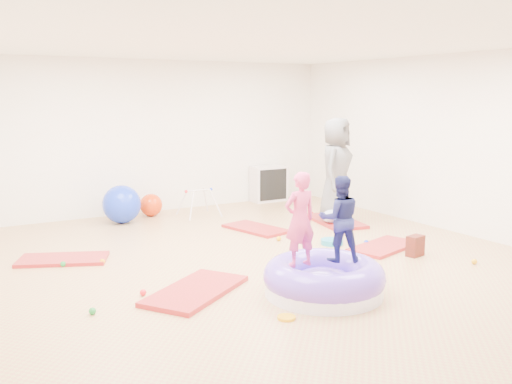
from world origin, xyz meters
TOP-DOWN VIEW (x-y plane):
  - room at (0.00, 0.00)m, footprint 7.01×8.01m
  - gym_mat_front_left at (-1.27, -0.55)m, footprint 1.44×1.26m
  - gym_mat_mid_left at (-2.27, 1.46)m, footprint 1.26×0.96m
  - gym_mat_center_back at (0.82, 1.71)m, footprint 0.79×1.19m
  - gym_mat_right at (1.83, -0.18)m, footprint 1.24×0.86m
  - gym_mat_rear_right at (2.27, 1.50)m, footprint 0.86×1.36m
  - inflatable_cushion at (-0.07, -1.29)m, footprint 1.33×1.33m
  - child_pink at (-0.32, -1.18)m, footprint 0.38×0.25m
  - child_navy at (0.17, -1.24)m, footprint 0.57×0.52m
  - adult_caregiver at (2.29, 1.53)m, footprint 1.01×0.94m
  - infant at (2.08, 1.30)m, footprint 0.39×0.39m
  - ball_pit_balls at (0.00, 0.40)m, footprint 4.78×3.60m
  - exercise_ball_blue at (-0.90, 3.30)m, footprint 0.65×0.65m
  - exercise_ball_orange at (-0.27, 3.60)m, footprint 0.41×0.41m
  - infant_play_gym at (0.44, 3.09)m, footprint 0.65×0.62m
  - cube_shelf at (2.34, 3.79)m, footprint 0.73×0.36m
  - balance_disc at (1.33, 0.37)m, footprint 0.33×0.33m
  - backpack at (1.92, -0.70)m, footprint 0.27×0.20m
  - yellow_toy at (-0.80, -1.67)m, footprint 0.18×0.18m

SIDE VIEW (x-z plane):
  - yellow_toy at x=-0.80m, z-range 0.00..0.03m
  - gym_mat_center_back at x=0.82m, z-range 0.00..0.05m
  - gym_mat_right at x=1.83m, z-range 0.00..0.05m
  - gym_mat_mid_left at x=-2.27m, z-range 0.00..0.05m
  - gym_mat_rear_right at x=2.27m, z-range 0.00..0.05m
  - gym_mat_front_left at x=-1.27m, z-range 0.00..0.05m
  - ball_pit_balls at x=0.00m, z-range 0.00..0.07m
  - balance_disc at x=1.33m, z-range 0.00..0.07m
  - backpack at x=1.92m, z-range 0.00..0.28m
  - inflatable_cushion at x=-0.07m, z-range -0.05..0.37m
  - infant at x=2.08m, z-range 0.05..0.28m
  - exercise_ball_orange at x=-0.27m, z-range 0.00..0.41m
  - exercise_ball_blue at x=-0.90m, z-range 0.00..0.65m
  - infant_play_gym at x=0.44m, z-range 0.08..0.58m
  - cube_shelf at x=2.34m, z-range 0.00..0.73m
  - child_navy at x=0.17m, z-range 0.39..1.34m
  - child_pink at x=-0.32m, z-range 0.39..1.41m
  - adult_caregiver at x=2.29m, z-range 0.05..1.79m
  - room at x=0.00m, z-range 0.00..2.80m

